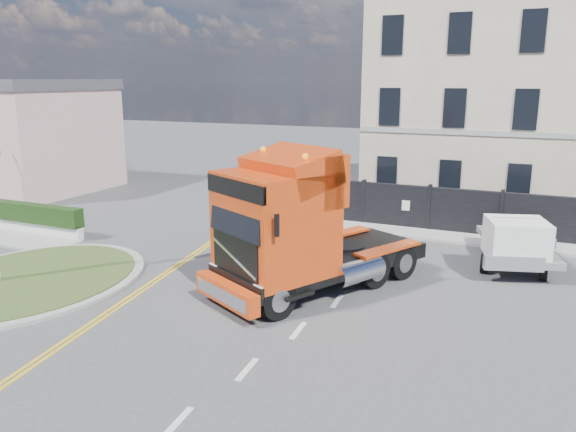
% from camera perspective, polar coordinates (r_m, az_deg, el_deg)
% --- Properties ---
extents(ground, '(120.00, 120.00, 0.00)m').
position_cam_1_polar(ground, '(18.81, -3.18, -6.82)').
color(ground, '#424244').
rests_on(ground, ground).
extents(traffic_island, '(6.80, 6.80, 0.17)m').
position_cam_1_polar(traffic_island, '(20.71, -24.84, -5.92)').
color(traffic_island, '#969690').
rests_on(traffic_island, ground).
extents(hedge_wall, '(8.00, 0.55, 1.35)m').
position_cam_1_polar(hedge_wall, '(27.78, -26.36, 0.11)').
color(hedge_wall, silver).
rests_on(hedge_wall, ground).
extents(seaside_bldg_pink, '(8.00, 8.00, 6.00)m').
position_cam_1_polar(seaside_bldg_pink, '(37.52, -24.97, 6.96)').
color(seaside_bldg_pink, beige).
rests_on(seaside_bldg_pink, ground).
extents(hoarding_fence, '(18.80, 0.25, 2.00)m').
position_cam_1_polar(hoarding_fence, '(25.34, 19.80, 0.15)').
color(hoarding_fence, black).
rests_on(hoarding_fence, ground).
extents(georgian_building, '(12.30, 10.30, 12.80)m').
position_cam_1_polar(georgian_building, '(32.25, 20.56, 11.41)').
color(georgian_building, beige).
rests_on(georgian_building, ground).
extents(pavement_far, '(20.00, 1.60, 0.12)m').
position_cam_1_polar(pavement_far, '(24.74, 18.19, -2.29)').
color(pavement_far, '#969690').
rests_on(pavement_far, ground).
extents(truck, '(5.92, 7.89, 4.47)m').
position_cam_1_polar(truck, '(17.30, 0.62, -1.66)').
color(truck, black).
rests_on(truck, ground).
extents(flatbed_pickup, '(3.17, 5.17, 1.98)m').
position_cam_1_polar(flatbed_pickup, '(21.13, 22.17, -2.47)').
color(flatbed_pickup, slate).
rests_on(flatbed_pickup, ground).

